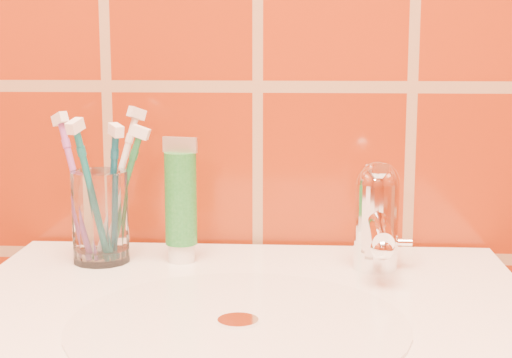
{
  "coord_description": "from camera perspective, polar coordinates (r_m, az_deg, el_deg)",
  "views": [
    {
      "loc": [
        0.06,
        0.26,
        1.09
      ],
      "look_at": [
        0.01,
        1.08,
        0.95
      ],
      "focal_mm": 55.0,
      "sensor_mm": 36.0,
      "label": 1
    }
  ],
  "objects": [
    {
      "name": "faucet",
      "position": [
        0.85,
        8.79,
        -2.42
      ],
      "size": [
        0.05,
        0.11,
        0.12
      ],
      "color": "white",
      "rests_on": "pedestal_sink"
    },
    {
      "name": "toothbrush_0",
      "position": [
        0.86,
        -11.83,
        -1.09
      ],
      "size": [
        0.08,
        0.12,
        0.18
      ],
      "primitive_type": null,
      "rotation": [
        0.3,
        0.0,
        -0.4
      ],
      "color": "#0D666E",
      "rests_on": "glass_tumbler"
    },
    {
      "name": "toothbrush_4",
      "position": [
        0.88,
        -10.41,
        -1.11
      ],
      "size": [
        0.08,
        0.09,
        0.17
      ],
      "primitive_type": null,
      "rotation": [
        0.2,
        0.0,
        0.67
      ],
      "color": "navy",
      "rests_on": "glass_tumbler"
    },
    {
      "name": "toothbrush_1",
      "position": [
        0.89,
        -9.71,
        -1.11
      ],
      "size": [
        0.08,
        0.08,
        0.16
      ],
      "primitive_type": null,
      "rotation": [
        0.32,
        0.0,
        1.48
      ],
      "color": "#1C6C3A",
      "rests_on": "glass_tumbler"
    },
    {
      "name": "glass_tumbler",
      "position": [
        0.89,
        -11.25,
        -2.71
      ],
      "size": [
        0.08,
        0.08,
        0.1
      ],
      "primitive_type": "cylinder",
      "rotation": [
        0.0,
        0.0,
        -0.43
      ],
      "color": "white",
      "rests_on": "pedestal_sink"
    },
    {
      "name": "toothpaste_tube",
      "position": [
        0.88,
        -5.49,
        -1.82
      ],
      "size": [
        0.04,
        0.04,
        0.14
      ],
      "rotation": [
        0.0,
        0.0,
        -0.25
      ],
      "color": "white",
      "rests_on": "pedestal_sink"
    },
    {
      "name": "toothbrush_2",
      "position": [
        0.91,
        -10.05,
        -0.34
      ],
      "size": [
        0.13,
        0.13,
        0.19
      ],
      "primitive_type": null,
      "rotation": [
        0.34,
        0.0,
        2.34
      ],
      "color": "silver",
      "rests_on": "glass_tumbler"
    },
    {
      "name": "toothbrush_3",
      "position": [
        0.91,
        -12.85,
        -0.62
      ],
      "size": [
        0.14,
        0.13,
        0.18
      ],
      "primitive_type": null,
      "rotation": [
        0.37,
        0.0,
        -2.26
      ],
      "color": "#8E4A9F",
      "rests_on": "glass_tumbler"
    }
  ]
}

